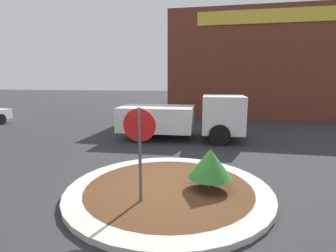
% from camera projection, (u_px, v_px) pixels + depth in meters
% --- Properties ---
extents(ground_plane, '(120.00, 120.00, 0.00)m').
position_uv_depth(ground_plane, '(169.00, 192.00, 6.66)').
color(ground_plane, '#2D2D30').
extents(traffic_island, '(5.14, 5.14, 0.13)m').
position_uv_depth(traffic_island, '(169.00, 189.00, 6.65)').
color(traffic_island, '#BCB7AD').
rests_on(traffic_island, ground_plane).
extents(stop_sign, '(0.72, 0.07, 2.24)m').
position_uv_depth(stop_sign, '(140.00, 139.00, 5.65)').
color(stop_sign, '#4C4C51').
rests_on(stop_sign, ground_plane).
extents(island_shrub, '(1.09, 1.09, 1.01)m').
position_uv_depth(island_shrub, '(210.00, 163.00, 6.44)').
color(island_shrub, brown).
rests_on(island_shrub, traffic_island).
extents(utility_truck, '(5.88, 2.59, 2.09)m').
position_uv_depth(utility_truck, '(185.00, 117.00, 12.46)').
color(utility_truck, silver).
rests_on(utility_truck, ground_plane).
extents(storefront_building, '(14.21, 6.07, 7.78)m').
position_uv_depth(storefront_building, '(263.00, 66.00, 20.71)').
color(storefront_building, brown).
rests_on(storefront_building, ground_plane).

